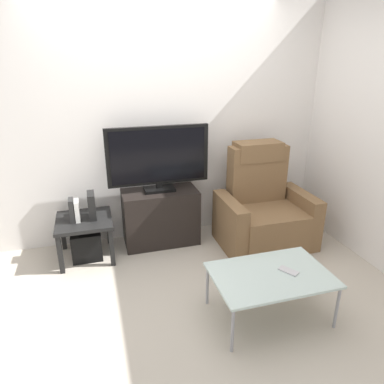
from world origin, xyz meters
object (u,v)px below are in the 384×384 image
(side_table, at_px, (84,225))
(book_leftmost, at_px, (72,210))
(book_middle, at_px, (77,211))
(cell_phone, at_px, (288,271))
(tv_stand, at_px, (161,217))
(recliner_armchair, at_px, (263,210))
(coffee_table, at_px, (271,276))
(television, at_px, (158,157))
(game_console, at_px, (92,205))
(subwoofer_box, at_px, (87,244))

(side_table, relative_size, book_leftmost, 2.34)
(book_leftmost, bearing_deg, book_middle, 0.00)
(side_table, xyz_separation_m, cell_phone, (1.51, -1.33, 0.03))
(tv_stand, relative_size, side_table, 1.48)
(tv_stand, xyz_separation_m, side_table, (-0.79, -0.10, 0.06))
(recliner_armchair, distance_m, side_table, 1.88)
(coffee_table, height_order, cell_phone, cell_phone)
(television, xyz_separation_m, book_middle, (-0.85, -0.14, -0.43))
(tv_stand, xyz_separation_m, book_middle, (-0.85, -0.12, 0.23))
(game_console, bearing_deg, tv_stand, 7.40)
(television, bearing_deg, book_middle, -170.59)
(recliner_armchair, distance_m, book_middle, 1.94)
(television, relative_size, game_console, 4.05)
(tv_stand, xyz_separation_m, book_leftmost, (-0.89, -0.12, 0.24))
(recliner_armchair, bearing_deg, game_console, 176.55)
(tv_stand, bearing_deg, game_console, -172.60)
(coffee_table, bearing_deg, recliner_armchair, 65.83)
(side_table, xyz_separation_m, coffee_table, (1.37, -1.32, -0.00))
(tv_stand, bearing_deg, subwoofer_box, -172.72)
(cell_phone, bearing_deg, book_leftmost, 110.32)
(recliner_armchair, relative_size, cell_phone, 7.20)
(television, xyz_separation_m, side_table, (-0.79, -0.12, -0.61))
(recliner_armchair, bearing_deg, television, 166.93)
(subwoofer_box, bearing_deg, game_console, 6.34)
(book_middle, bearing_deg, game_console, 12.03)
(subwoofer_box, bearing_deg, recliner_armchair, -5.78)
(book_middle, bearing_deg, side_table, 21.49)
(subwoofer_box, distance_m, cell_phone, 2.03)
(tv_stand, distance_m, subwoofer_box, 0.82)
(tv_stand, xyz_separation_m, coffee_table, (0.57, -1.42, 0.06))
(side_table, bearing_deg, subwoofer_box, 0.00)
(tv_stand, height_order, recliner_armchair, recliner_armchair)
(television, height_order, cell_phone, television)
(side_table, xyz_separation_m, book_leftmost, (-0.10, -0.02, 0.18))
(book_middle, bearing_deg, tv_stand, 8.18)
(cell_phone, bearing_deg, tv_stand, 86.01)
(side_table, xyz_separation_m, book_middle, (-0.05, -0.02, 0.17))
(book_leftmost, height_order, cell_phone, book_leftmost)
(book_leftmost, relative_size, coffee_table, 0.26)
(book_leftmost, relative_size, cell_phone, 1.54)
(subwoofer_box, distance_m, book_leftmost, 0.41)
(book_middle, xyz_separation_m, coffee_table, (1.42, -1.30, -0.17))
(television, relative_size, cell_phone, 7.08)
(coffee_table, bearing_deg, book_middle, 137.43)
(book_middle, bearing_deg, cell_phone, -40.01)
(subwoofer_box, height_order, game_console, game_console)
(book_leftmost, height_order, book_middle, book_leftmost)
(cell_phone, bearing_deg, game_console, 106.12)
(tv_stand, distance_m, game_console, 0.76)
(game_console, xyz_separation_m, coffee_table, (1.28, -1.33, -0.20))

